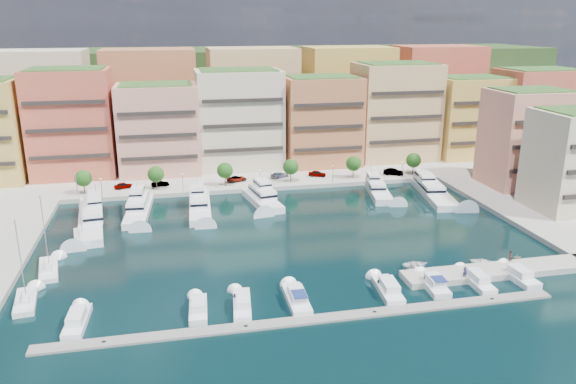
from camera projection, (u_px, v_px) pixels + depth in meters
name	position (u px, v px, depth m)	size (l,w,h in m)	color
ground	(287.00, 238.00, 104.65)	(400.00, 400.00, 0.00)	black
north_quay	(243.00, 160.00, 162.58)	(220.00, 64.00, 2.00)	#9E998E
hillside	(225.00, 130.00, 207.42)	(240.00, 40.00, 58.00)	#213716
south_pontoon	(312.00, 321.00, 76.03)	(72.00, 2.20, 0.35)	gray
finger_pier	(498.00, 274.00, 90.10)	(32.00, 5.00, 2.00)	#9E998E
apartment_1	(72.00, 123.00, 140.20)	(20.00, 16.50, 26.80)	#B35C3B
apartment_2	(158.00, 129.00, 143.12)	(20.00, 15.50, 22.80)	tan
apartment_3	(239.00, 119.00, 148.75)	(22.00, 16.50, 25.80)	beige
apartment_4	(321.00, 121.00, 151.57)	(20.00, 15.50, 23.80)	#B76E44
apartment_5	(395.00, 111.00, 157.40)	(22.00, 16.50, 26.80)	tan
apartment_6	(469.00, 117.00, 160.52)	(20.00, 15.50, 22.80)	gold
apartment_7	(536.00, 112.00, 162.36)	(22.00, 16.50, 24.80)	#B35C3B
apartment_east_a	(527.00, 138.00, 132.10)	(18.00, 14.50, 22.80)	tan
backblock_0	(42.00, 105.00, 158.06)	(26.00, 18.00, 30.00)	beige
backblock_1	(151.00, 102.00, 164.06)	(26.00, 18.00, 30.00)	#B76E44
backblock_2	(253.00, 99.00, 170.06)	(26.00, 18.00, 30.00)	tan
backblock_3	(347.00, 96.00, 176.06)	(26.00, 18.00, 30.00)	gold
backblock_4	(435.00, 93.00, 182.06)	(26.00, 18.00, 30.00)	#B35C3B
tree_0	(83.00, 178.00, 126.55)	(3.80, 3.80, 5.65)	#473323
tree_1	(156.00, 174.00, 129.75)	(3.80, 3.80, 5.65)	#473323
tree_2	(225.00, 171.00, 132.95)	(3.80, 3.80, 5.65)	#473323
tree_3	(291.00, 167.00, 136.15)	(3.80, 3.80, 5.65)	#473323
tree_4	(354.00, 164.00, 139.35)	(3.80, 3.80, 5.65)	#473323
tree_5	(414.00, 160.00, 142.55)	(3.80, 3.80, 5.65)	#473323
lamppost_0	(101.00, 184.00, 125.47)	(0.30, 0.30, 4.20)	black
lamppost_1	(183.00, 179.00, 129.07)	(0.30, 0.30, 4.20)	black
lamppost_2	(260.00, 175.00, 132.67)	(0.30, 0.30, 4.20)	black
lamppost_3	(333.00, 171.00, 136.27)	(0.30, 0.30, 4.20)	black
lamppost_4	(402.00, 167.00, 139.87)	(0.30, 0.30, 4.20)	black
yacht_0	(91.00, 216.00, 112.64)	(7.33, 26.96, 7.30)	white
yacht_1	(139.00, 209.00, 117.59)	(5.87, 19.60, 7.30)	white
yacht_2	(200.00, 204.00, 119.85)	(5.30, 20.16, 7.30)	white
yacht_3	(262.00, 198.00, 124.32)	(7.24, 16.54, 7.30)	white
yacht_5	(378.00, 190.00, 130.02)	(6.89, 15.92, 7.30)	white
yacht_6	(432.00, 191.00, 129.56)	(8.78, 22.75, 7.30)	white
cruiser_0	(77.00, 322.00, 74.74)	(3.01, 8.49, 2.55)	white
cruiser_2	(198.00, 309.00, 77.95)	(2.90, 7.74, 2.55)	white
cruiser_3	(242.00, 305.00, 79.16)	(3.36, 9.00, 2.55)	white
cruiser_4	(297.00, 299.00, 80.72)	(2.92, 9.21, 2.66)	white
cruiser_6	(388.00, 290.00, 83.54)	(3.57, 9.04, 2.55)	white
cruiser_7	(434.00, 285.00, 85.00)	(3.25, 7.72, 2.66)	white
cruiser_8	(476.00, 281.00, 86.44)	(2.73, 8.66, 2.55)	white
cruiser_9	(518.00, 276.00, 87.90)	(3.22, 8.09, 2.55)	white
sailboat_1	(49.00, 270.00, 90.64)	(4.37, 9.73, 13.20)	white
sailboat_2	(82.00, 239.00, 103.56)	(4.18, 10.04, 13.20)	white
sailboat_0	(26.00, 302.00, 80.31)	(3.88, 8.51, 13.20)	white
tender_0	(416.00, 265.00, 92.26)	(3.15, 4.41, 0.91)	white
tender_3	(517.00, 257.00, 95.50)	(1.19, 1.38, 0.72)	beige
tender_2	(483.00, 262.00, 93.32)	(2.95, 4.13, 0.85)	white
tender_1	(433.00, 269.00, 90.96)	(1.34, 1.55, 0.82)	beige
car_0	(124.00, 185.00, 131.63)	(1.75, 4.35, 1.48)	gray
car_1	(160.00, 184.00, 133.27)	(1.45, 4.15, 1.37)	gray
car_2	(237.00, 179.00, 137.35)	(2.30, 4.99, 1.39)	gray
car_3	(280.00, 175.00, 140.78)	(2.00, 4.92, 1.43)	gray
car_4	(317.00, 174.00, 141.73)	(1.79, 4.45, 1.52)	gray
car_5	(393.00, 172.00, 142.92)	(1.77, 5.08, 1.67)	gray
person_0	(465.00, 272.00, 86.41)	(0.64, 0.42, 1.76)	navy
person_1	(510.00, 256.00, 92.02)	(0.93, 0.73, 1.92)	#4B332D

